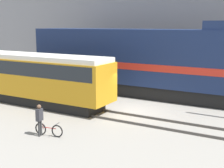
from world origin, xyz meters
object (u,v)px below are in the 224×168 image
bicycle (49,130)px  person (39,117)px  streetcar (33,76)px  freight_locomotive (134,61)px

bicycle → person: size_ratio=0.98×
streetcar → bicycle: (5.30, -4.48, -1.68)m
freight_locomotive → streetcar: 7.87m
streetcar → bicycle: streetcar is taller
freight_locomotive → person: (0.13, -10.90, -1.72)m
bicycle → freight_locomotive: bearing=92.8°
streetcar → person: size_ratio=7.42×
person → bicycle: bearing=28.0°
streetcar → person: 6.86m
freight_locomotive → bicycle: freight_locomotive is taller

